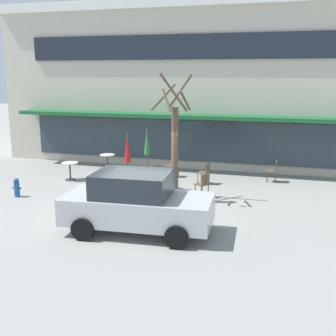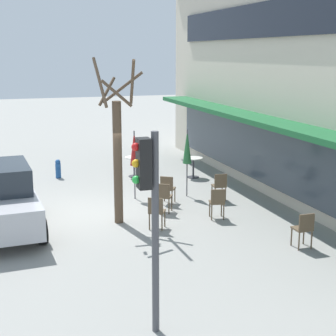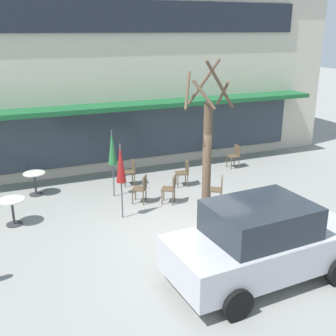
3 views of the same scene
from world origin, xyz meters
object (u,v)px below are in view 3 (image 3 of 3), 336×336
(cafe_chair_3, at_px, (131,170))
(cafe_chair_5, at_px, (184,171))
(street_tree, at_px, (207,151))
(cafe_chair_1, at_px, (141,187))
(cafe_chair_0, at_px, (171,187))
(cafe_table_near_wall, at_px, (35,180))
(patio_umbrella_cream_folded, at_px, (121,164))
(patio_umbrella_green_folded, at_px, (112,148))
(parked_sedan, at_px, (263,242))
(cafe_table_streetside, at_px, (12,208))
(cafe_chair_2, at_px, (218,188))
(cafe_chair_4, at_px, (235,155))

(cafe_chair_3, bearing_deg, cafe_chair_5, -25.71)
(street_tree, bearing_deg, cafe_chair_3, 107.06)
(cafe_chair_5, bearing_deg, cafe_chair_1, -155.08)
(cafe_chair_0, relative_size, cafe_chair_1, 1.00)
(cafe_table_near_wall, xyz_separation_m, cafe_chair_0, (3.79, -2.36, 0.01))
(patio_umbrella_cream_folded, bearing_deg, cafe_chair_5, 31.54)
(patio_umbrella_green_folded, bearing_deg, cafe_chair_3, 43.38)
(cafe_chair_3, height_order, parked_sedan, parked_sedan)
(cafe_table_streetside, bearing_deg, patio_umbrella_green_folded, 16.94)
(patio_umbrella_green_folded, relative_size, cafe_chair_5, 2.47)
(cafe_chair_2, bearing_deg, patio_umbrella_green_folded, 146.00)
(cafe_chair_2, bearing_deg, cafe_chair_1, 154.85)
(cafe_table_streetside, distance_m, patio_umbrella_green_folded, 3.47)
(parked_sedan, bearing_deg, cafe_chair_2, 73.49)
(cafe_chair_0, bearing_deg, cafe_chair_2, -25.52)
(patio_umbrella_cream_folded, bearing_deg, parked_sedan, -65.86)
(patio_umbrella_green_folded, distance_m, cafe_chair_1, 1.55)
(patio_umbrella_green_folded, relative_size, street_tree, 0.49)
(cafe_chair_0, xyz_separation_m, cafe_chair_5, (1.03, 1.24, 0.00))
(cafe_table_near_wall, xyz_separation_m, cafe_chair_3, (3.16, -0.32, 0.01))
(patio_umbrella_cream_folded, height_order, cafe_chair_2, patio_umbrella_cream_folded)
(cafe_chair_0, relative_size, street_tree, 0.20)
(cafe_table_streetside, height_order, cafe_chair_2, cafe_chair_2)
(cafe_table_near_wall, xyz_separation_m, cafe_chair_2, (5.11, -2.99, 0.01))
(cafe_table_near_wall, distance_m, patio_umbrella_green_folded, 2.81)
(cafe_chair_2, relative_size, parked_sedan, 0.21)
(patio_umbrella_green_folded, xyz_separation_m, cafe_chair_3, (0.84, 0.79, -1.10))
(cafe_chair_0, relative_size, cafe_chair_3, 1.00)
(patio_umbrella_cream_folded, xyz_separation_m, cafe_chair_0, (1.70, 0.44, -1.10))
(cafe_chair_5, distance_m, parked_sedan, 5.88)
(patio_umbrella_green_folded, distance_m, patio_umbrella_cream_folded, 1.70)
(cafe_chair_0, height_order, cafe_chair_5, same)
(cafe_chair_5, bearing_deg, cafe_chair_4, 21.64)
(cafe_chair_4, bearing_deg, patio_umbrella_green_folded, -168.49)
(cafe_chair_2, distance_m, parked_sedan, 4.12)
(cafe_chair_4, xyz_separation_m, street_tree, (-3.28, -3.75, 1.50))
(cafe_chair_0, xyz_separation_m, street_tree, (0.44, -1.45, 1.50))
(cafe_chair_4, bearing_deg, cafe_chair_3, -176.50)
(cafe_chair_0, relative_size, cafe_chair_2, 1.00)
(cafe_chair_3, bearing_deg, street_tree, -72.94)
(cafe_table_near_wall, bearing_deg, parked_sedan, -60.35)
(cafe_table_near_wall, relative_size, cafe_table_streetside, 1.00)
(cafe_table_near_wall, relative_size, street_tree, 0.17)
(cafe_chair_4, xyz_separation_m, parked_sedan, (-3.57, -6.87, 0.35))
(patio_umbrella_green_folded, xyz_separation_m, cafe_chair_1, (0.64, -0.87, -1.10))
(cafe_table_near_wall, height_order, patio_umbrella_cream_folded, patio_umbrella_cream_folded)
(cafe_chair_3, xyz_separation_m, street_tree, (1.07, -3.49, 1.50))
(cafe_chair_2, height_order, cafe_chair_4, same)
(cafe_chair_0, distance_m, street_tree, 2.13)
(cafe_table_streetside, distance_m, cafe_chair_4, 8.56)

